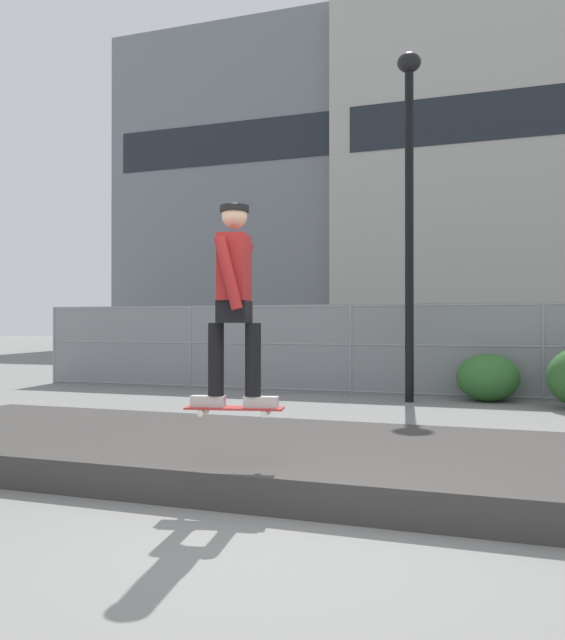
% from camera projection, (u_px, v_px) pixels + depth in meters
% --- Properties ---
extents(ground_plane, '(120.00, 120.00, 0.00)m').
position_uv_depth(ground_plane, '(268.00, 546.00, 4.42)').
color(ground_plane, slate).
extents(gravel_berm, '(10.81, 3.09, 0.29)m').
position_uv_depth(gravel_berm, '(350.00, 461.00, 6.45)').
color(gravel_berm, '#3D3A38').
rests_on(gravel_berm, ground_plane).
extents(skateboard, '(0.82, 0.37, 0.07)m').
position_uv_depth(skateboard, '(234.00, 409.00, 5.53)').
color(skateboard, '#B22D2D').
extents(skater, '(0.72, 0.62, 1.67)m').
position_uv_depth(skater, '(234.00, 292.00, 5.54)').
color(skater, '#B2ADA8').
rests_on(skater, skateboard).
extents(chain_fence, '(18.55, 0.06, 1.85)m').
position_uv_depth(chain_fence, '(443.00, 350.00, 13.30)').
color(chain_fence, gray).
rests_on(chain_fence, ground_plane).
extents(street_lamp, '(0.44, 0.44, 6.47)m').
position_uv_depth(street_lamp, '(409.00, 183.00, 12.56)').
color(street_lamp, black).
rests_on(street_lamp, ground_plane).
extents(parked_car_near, '(4.52, 2.19, 1.66)m').
position_uv_depth(parked_car_near, '(314.00, 347.00, 18.07)').
color(parked_car_near, '#566B4C').
rests_on(parked_car_near, ground_plane).
extents(library_building, '(22.33, 11.89, 19.74)m').
position_uv_depth(library_building, '(306.00, 197.00, 45.08)').
color(library_building, slate).
rests_on(library_building, ground_plane).
extents(shrub_left, '(1.15, 0.94, 0.89)m').
position_uv_depth(shrub_left, '(488.00, 378.00, 12.60)').
color(shrub_left, '#336B2D').
rests_on(shrub_left, ground_plane).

